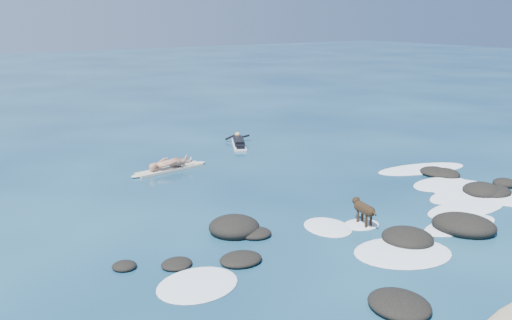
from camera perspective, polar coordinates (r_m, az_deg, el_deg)
ground at (r=17.39m, az=8.34°, el=-5.47°), size 160.00×160.00×0.00m
reef_rocks at (r=17.18m, az=14.37°, el=-5.61°), size 14.41×7.84×0.61m
breaking_foam at (r=18.78m, az=16.67°, el=-4.39°), size 15.08×7.55×0.12m
standing_surfer_rig at (r=22.03m, az=-8.69°, el=0.84°), size 3.34×0.94×1.90m
paddling_surfer_rig at (r=26.06m, az=-1.74°, el=1.79°), size 1.73×2.50×0.45m
dog at (r=16.52m, az=10.69°, el=-4.79°), size 0.44×1.20×0.77m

